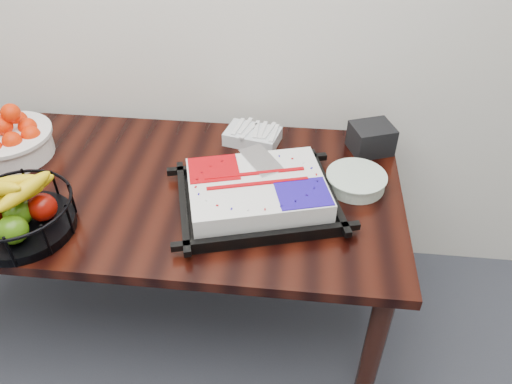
# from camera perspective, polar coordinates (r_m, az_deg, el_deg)

# --- Properties ---
(table) EXTENTS (1.80, 0.90, 0.75)m
(table) POSITION_cam_1_polar(r_m,az_deg,el_deg) (1.93, -11.10, -1.08)
(table) COLOR black
(table) RESTS_ON ground
(cake_tray) EXTENTS (0.62, 0.54, 0.11)m
(cake_tray) POSITION_cam_1_polar(r_m,az_deg,el_deg) (1.72, 0.12, -0.15)
(cake_tray) COLOR black
(cake_tray) RESTS_ON table
(tangerine_bowl) EXTENTS (0.34, 0.34, 0.21)m
(tangerine_bowl) POSITION_cam_1_polar(r_m,az_deg,el_deg) (2.16, -26.61, 5.80)
(tangerine_bowl) COLOR white
(tangerine_bowl) RESTS_ON table
(fruit_basket) EXTENTS (0.36, 0.36, 0.19)m
(fruit_basket) POSITION_cam_1_polar(r_m,az_deg,el_deg) (1.77, -25.56, -2.12)
(fruit_basket) COLOR black
(fruit_basket) RESTS_ON table
(plate_stack) EXTENTS (0.22, 0.22, 0.05)m
(plate_stack) POSITION_cam_1_polar(r_m,az_deg,el_deg) (1.85, 11.36, 1.26)
(plate_stack) COLOR white
(plate_stack) RESTS_ON table
(fork_bag) EXTENTS (0.24, 0.18, 0.06)m
(fork_bag) POSITION_cam_1_polar(r_m,az_deg,el_deg) (2.05, -0.39, 6.45)
(fork_bag) COLOR silver
(fork_bag) RESTS_ON table
(napkin_box) EXTENTS (0.19, 0.18, 0.11)m
(napkin_box) POSITION_cam_1_polar(r_m,az_deg,el_deg) (2.04, 13.03, 6.00)
(napkin_box) COLOR black
(napkin_box) RESTS_ON table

